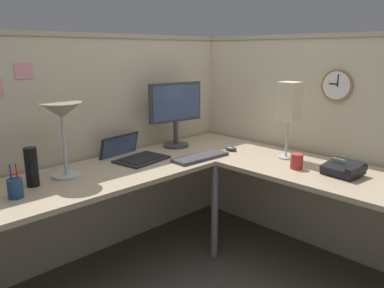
# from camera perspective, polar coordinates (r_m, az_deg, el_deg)

# --- Properties ---
(ground_plane) EXTENTS (6.80, 6.80, 0.00)m
(ground_plane) POSITION_cam_1_polar(r_m,az_deg,el_deg) (2.73, 3.56, -18.70)
(ground_plane) COLOR #4C443D
(cubicle_wall_back) EXTENTS (2.57, 0.12, 1.58)m
(cubicle_wall_back) POSITION_cam_1_polar(r_m,az_deg,el_deg) (2.83, -14.53, -0.36)
(cubicle_wall_back) COLOR beige
(cubicle_wall_back) RESTS_ON ground
(cubicle_wall_right) EXTENTS (0.12, 2.37, 1.58)m
(cubicle_wall_right) POSITION_cam_1_polar(r_m,az_deg,el_deg) (2.96, 19.02, -0.07)
(cubicle_wall_right) COLOR beige
(cubicle_wall_right) RESTS_ON ground
(desk) EXTENTS (2.35, 2.15, 0.73)m
(desk) POSITION_cam_1_polar(r_m,az_deg,el_deg) (2.32, 2.25, -7.29)
(desk) COLOR tan
(desk) RESTS_ON ground
(monitor) EXTENTS (0.46, 0.20, 0.50)m
(monitor) POSITION_cam_1_polar(r_m,az_deg,el_deg) (2.95, -2.46, 5.17)
(monitor) COLOR #38383D
(monitor) RESTS_ON desk
(laptop) EXTENTS (0.39, 0.43, 0.22)m
(laptop) POSITION_cam_1_polar(r_m,az_deg,el_deg) (2.70, -8.99, -1.60)
(laptop) COLOR #232326
(laptop) RESTS_ON desk
(keyboard) EXTENTS (0.44, 0.16, 0.02)m
(keyboard) POSITION_cam_1_polar(r_m,az_deg,el_deg) (2.66, 1.28, -1.97)
(keyboard) COLOR #38383D
(keyboard) RESTS_ON desk
(computer_mouse) EXTENTS (0.06, 0.10, 0.03)m
(computer_mouse) POSITION_cam_1_polar(r_m,az_deg,el_deg) (2.89, 5.81, -0.66)
(computer_mouse) COLOR #38383D
(computer_mouse) RESTS_ON desk
(desk_lamp_dome) EXTENTS (0.24, 0.24, 0.44)m
(desk_lamp_dome) POSITION_cam_1_polar(r_m,az_deg,el_deg) (2.33, -18.88, 3.88)
(desk_lamp_dome) COLOR #B7BABF
(desk_lamp_dome) RESTS_ON desk
(pen_cup) EXTENTS (0.08, 0.08, 0.18)m
(pen_cup) POSITION_cam_1_polar(r_m,az_deg,el_deg) (2.16, -24.91, -5.97)
(pen_cup) COLOR navy
(pen_cup) RESTS_ON desk
(thermos_flask) EXTENTS (0.07, 0.07, 0.22)m
(thermos_flask) POSITION_cam_1_polar(r_m,az_deg,el_deg) (2.28, -22.86, -3.19)
(thermos_flask) COLOR black
(thermos_flask) RESTS_ON desk
(office_phone) EXTENTS (0.21, 0.22, 0.11)m
(office_phone) POSITION_cam_1_polar(r_m,az_deg,el_deg) (2.48, 21.77, -3.56)
(office_phone) COLOR black
(office_phone) RESTS_ON desk
(desk_lamp_paper) EXTENTS (0.13, 0.13, 0.53)m
(desk_lamp_paper) POSITION_cam_1_polar(r_m,az_deg,el_deg) (2.68, 14.29, 5.87)
(desk_lamp_paper) COLOR #B7BABF
(desk_lamp_paper) RESTS_ON desk
(coffee_mug) EXTENTS (0.08, 0.08, 0.10)m
(coffee_mug) POSITION_cam_1_polar(r_m,az_deg,el_deg) (2.52, 15.37, -2.50)
(coffee_mug) COLOR #B2332D
(coffee_mug) RESTS_ON desk
(wall_clock) EXTENTS (0.04, 0.22, 0.22)m
(wall_clock) POSITION_cam_1_polar(r_m,az_deg,el_deg) (2.81, 20.88, 8.18)
(wall_clock) COLOR olive
(pinned_note_leftmost) EXTENTS (0.07, 0.00, 0.09)m
(pinned_note_leftmost) POSITION_cam_1_polar(r_m,az_deg,el_deg) (3.03, -5.86, 5.67)
(pinned_note_leftmost) COLOR pink
(pinned_note_middle) EXTENTS (0.11, 0.00, 0.09)m
(pinned_note_middle) POSITION_cam_1_polar(r_m,az_deg,el_deg) (2.51, -23.83, 9.95)
(pinned_note_middle) COLOR pink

